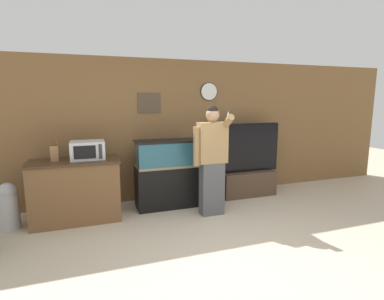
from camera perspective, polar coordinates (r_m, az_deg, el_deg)
ground_plane at (r=3.72m, az=8.73°, el=-20.70°), size 18.00×18.00×0.00m
wall_back_paneled at (r=5.71m, az=-3.44°, el=3.87°), size 10.00×0.08×2.60m
counter_island at (r=5.02m, az=-21.23°, el=-7.17°), size 1.33×0.68×0.96m
microwave at (r=4.92m, az=-19.26°, el=-0.00°), size 0.51×0.40×0.28m
knife_block at (r=4.94m, az=-24.72°, el=-0.44°), size 0.11×0.11×0.34m
aquarium_on_stand at (r=5.26m, az=-4.40°, el=-4.47°), size 1.15×0.47×1.18m
tv_on_stand at (r=5.98m, az=10.50°, el=-4.64°), size 1.31×0.40×1.42m
person_standing at (r=4.82m, az=3.75°, el=-1.71°), size 0.56×0.42×1.78m
trash_bin at (r=5.15m, az=-31.57°, el=-8.98°), size 0.28×0.28×0.69m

